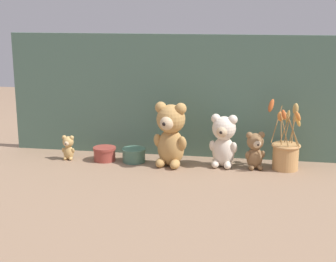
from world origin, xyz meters
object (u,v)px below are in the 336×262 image
object	(u,v)px
teddy_bear_tiny	(68,147)
decorative_tin_short	(134,155)
flower_vase	(286,151)
decorative_tin_tall	(105,154)
teddy_bear_small	(255,150)
teddy_bear_large	(170,133)
teddy_bear_medium	(224,140)

from	to	relation	value
teddy_bear_tiny	decorative_tin_short	size ratio (longest dim) A/B	1.06
flower_vase	decorative_tin_tall	size ratio (longest dim) A/B	2.88
teddy_bear_tiny	decorative_tin_short	world-z (taller)	teddy_bear_tiny
teddy_bear_tiny	decorative_tin_short	xyz separation A→B (m)	(0.31, 0.02, -0.03)
teddy_bear_small	decorative_tin_tall	xyz separation A→B (m)	(-0.68, 0.01, -0.05)
teddy_bear_tiny	decorative_tin_tall	bearing A→B (deg)	4.40
decorative_tin_tall	teddy_bear_large	bearing A→B (deg)	-5.58
teddy_bear_large	teddy_bear_tiny	xyz separation A→B (m)	(-0.48, 0.02, -0.09)
teddy_bear_small	teddy_bear_tiny	xyz separation A→B (m)	(-0.85, -0.01, -0.03)
teddy_bear_small	teddy_bear_medium	bearing A→B (deg)	176.86
decorative_tin_tall	teddy_bear_medium	bearing A→B (deg)	0.07
flower_vase	teddy_bear_large	bearing A→B (deg)	-175.46
teddy_bear_small	decorative_tin_short	distance (m)	0.54
teddy_bear_medium	decorative_tin_short	world-z (taller)	teddy_bear_medium
teddy_bear_large	decorative_tin_tall	distance (m)	0.33
teddy_bear_small	flower_vase	bearing A→B (deg)	7.04
flower_vase	teddy_bear_small	bearing A→B (deg)	-172.96
flower_vase	decorative_tin_short	bearing A→B (deg)	-179.40
teddy_bear_large	decorative_tin_short	xyz separation A→B (m)	(-0.17, 0.03, -0.12)
decorative_tin_tall	decorative_tin_short	world-z (taller)	same
teddy_bear_tiny	decorative_tin_tall	xyz separation A→B (m)	(0.17, 0.01, -0.03)
teddy_bear_medium	teddy_bear_tiny	distance (m)	0.71
teddy_bear_small	decorative_tin_tall	world-z (taller)	teddy_bear_small
flower_vase	teddy_bear_tiny	bearing A→B (deg)	-178.70
teddy_bear_large	decorative_tin_tall	world-z (taller)	teddy_bear_large
flower_vase	decorative_tin_tall	xyz separation A→B (m)	(-0.81, -0.01, -0.05)
teddy_bear_medium	teddy_bear_small	distance (m)	0.14
decorative_tin_tall	teddy_bear_small	bearing A→B (deg)	-0.58
teddy_bear_medium	decorative_tin_tall	distance (m)	0.55
teddy_bear_medium	decorative_tin_tall	xyz separation A→B (m)	(-0.54, -0.00, -0.09)
teddy_bear_large	decorative_tin_tall	size ratio (longest dim) A/B	2.75
teddy_bear_tiny	flower_vase	bearing A→B (deg)	1.30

